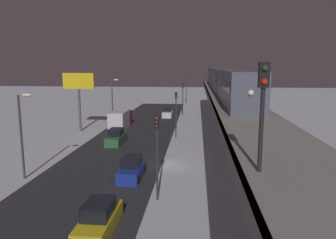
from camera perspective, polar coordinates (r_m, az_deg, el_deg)
name	(u,v)px	position (r m, az deg, el deg)	size (l,w,h in m)	color
ground_plane	(167,165)	(32.35, -0.14, -8.25)	(240.00, 240.00, 0.00)	silver
avenue_asphalt	(109,164)	(33.44, -10.62, -7.81)	(11.00, 104.75, 0.01)	#28282D
elevated_railway	(237,115)	(31.25, 12.43, 0.79)	(5.00, 104.75, 6.08)	gray
subway_train	(222,79)	(51.98, 9.78, 7.22)	(2.94, 55.47, 3.40)	#4C5160
rail_signal	(263,98)	(11.73, 16.74, 3.71)	(0.36, 0.41, 4.00)	black
sedan_blue	(132,169)	(28.93, -6.57, -8.87)	(1.91, 4.67, 1.97)	navy
sedan_yellow	(99,220)	(20.32, -12.36, -17.34)	(1.80, 4.77, 1.97)	gold
sedan_green	(116,138)	(41.41, -9.37, -3.25)	(1.80, 4.74, 1.97)	#2D6038
sedan_white	(167,113)	(62.32, -0.09, 1.21)	(1.80, 4.03, 1.97)	silver
box_truck	(121,119)	(52.01, -8.56, 0.02)	(2.40, 7.40, 2.80)	#A51E1E
traffic_light_near	(157,146)	(23.16, -1.99, -4.72)	(0.32, 0.44, 6.40)	#2D2D2D
traffic_light_mid	(176,108)	(43.51, 1.45, 2.05)	(0.32, 0.44, 6.40)	#2D2D2D
traffic_light_far	(183,95)	(64.14, 2.70, 4.49)	(0.32, 0.44, 6.40)	#2D2D2D
traffic_light_distant	(186,88)	(84.84, 3.34, 5.74)	(0.32, 0.44, 6.40)	#2D2D2D
commercial_billboard	(79,87)	(50.00, -15.82, 5.71)	(4.80, 0.36, 8.90)	#4C4C51
street_lamp_near	(23,126)	(30.16, -24.72, -1.04)	(1.35, 0.44, 7.65)	#38383D
street_lamp_far	(113,95)	(57.87, -9.84, 4.42)	(1.35, 0.44, 7.65)	#38383D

